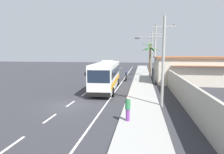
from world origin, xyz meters
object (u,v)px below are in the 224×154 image
at_px(utility_pole_distant, 149,53).
at_px(palm_nearest, 150,53).
at_px(utility_pole_mid, 155,54).
at_px(roadside_building, 191,69).
at_px(utility_pole_nearest, 162,59).
at_px(coach_bus_foreground, 106,75).
at_px(pedestrian_near_kerb, 128,108).
at_px(motorcycle_beside_bus, 126,77).
at_px(utility_pole_far, 152,51).
at_px(palm_second, 150,50).

xyz_separation_m(utility_pole_distant, palm_nearest, (-0.49, -18.40, 0.11)).
height_order(utility_pole_mid, roadside_building, utility_pole_mid).
bearing_deg(utility_pole_nearest, utility_pole_mid, 88.91).
relative_size(coach_bus_foreground, palm_nearest, 1.87).
height_order(pedestrian_near_kerb, palm_nearest, palm_nearest).
bearing_deg(roadside_building, palm_nearest, 132.57).
bearing_deg(utility_pole_mid, utility_pole_nearest, -91.09).
distance_m(motorcycle_beside_bus, pedestrian_near_kerb, 20.07).
bearing_deg(utility_pole_distant, utility_pole_nearest, -90.50).
bearing_deg(utility_pole_distant, utility_pole_mid, -90.20).
distance_m(palm_nearest, roadside_building, 9.94).
relative_size(utility_pole_far, palm_second, 1.29).
bearing_deg(utility_pole_far, utility_pole_mid, -90.24).
xyz_separation_m(coach_bus_foreground, palm_second, (6.57, 27.33, 3.56)).
distance_m(pedestrian_near_kerb, palm_nearest, 27.41).
bearing_deg(utility_pole_mid, roadside_building, 17.09).
height_order(coach_bus_foreground, utility_pole_distant, utility_pole_distant).
height_order(motorcycle_beside_bus, utility_pole_far, utility_pole_far).
distance_m(pedestrian_near_kerb, utility_pole_nearest, 6.14).
distance_m(motorcycle_beside_bus, utility_pole_far, 13.52).
height_order(coach_bus_foreground, utility_pole_nearest, utility_pole_nearest).
relative_size(motorcycle_beside_bus, pedestrian_near_kerb, 1.13).
height_order(utility_pole_nearest, utility_pole_distant, utility_pole_distant).
height_order(motorcycle_beside_bus, roadside_building, roadside_building).
bearing_deg(utility_pole_nearest, roadside_building, 67.77).
height_order(motorcycle_beside_bus, utility_pole_mid, utility_pole_mid).
distance_m(utility_pole_far, palm_second, 7.24).
bearing_deg(utility_pole_far, utility_pole_distant, 89.83).
bearing_deg(roadside_building, palm_second, 108.04).
bearing_deg(roadside_building, motorcycle_beside_bus, -179.96).
distance_m(utility_pole_distant, palm_nearest, 18.40).
xyz_separation_m(motorcycle_beside_bus, utility_pole_far, (4.80, 11.80, 4.55)).
bearing_deg(utility_pole_distant, roadside_building, -76.76).
relative_size(motorcycle_beside_bus, utility_pole_distant, 0.22).
xyz_separation_m(motorcycle_beside_bus, utility_pole_nearest, (4.48, -15.52, 3.68)).
relative_size(coach_bus_foreground, utility_pole_mid, 1.29).
distance_m(utility_pole_distant, roadside_building, 26.27).
bearing_deg(palm_second, coach_bus_foreground, -103.52).
xyz_separation_m(utility_pole_far, roadside_building, (6.03, -11.79, -3.06)).
bearing_deg(utility_pole_nearest, utility_pole_far, 89.33).
bearing_deg(utility_pole_distant, pedestrian_near_kerb, -93.79).
relative_size(utility_pole_distant, roadside_building, 0.76).
relative_size(utility_pole_mid, roadside_building, 0.76).
relative_size(pedestrian_near_kerb, palm_nearest, 0.27).
xyz_separation_m(utility_pole_nearest, roadside_building, (6.35, 15.53, -2.18)).
bearing_deg(coach_bus_foreground, utility_pole_nearest, -48.37).
bearing_deg(palm_second, motorcycle_beside_bus, -103.69).
distance_m(coach_bus_foreground, roadside_building, 15.23).
height_order(utility_pole_nearest, utility_pole_far, utility_pole_far).
xyz_separation_m(coach_bus_foreground, utility_pole_nearest, (6.42, -7.22, 2.34)).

